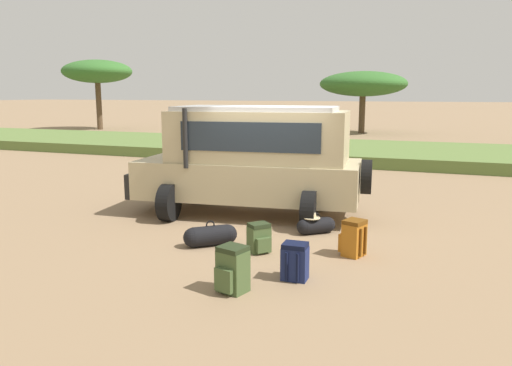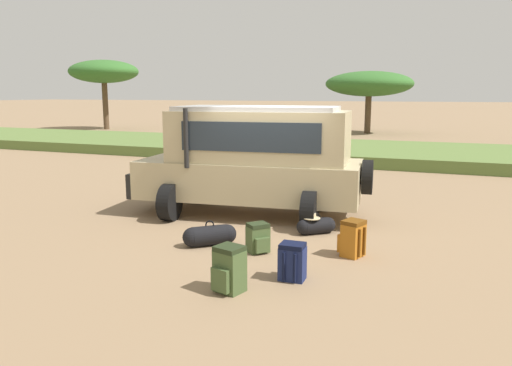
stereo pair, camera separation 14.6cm
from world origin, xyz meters
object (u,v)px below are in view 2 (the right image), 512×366
(backpack_cluster_center, at_px, (258,238))
(acacia_tree_left_mid, at_px, (369,84))
(backpack_beside_front_wheel, at_px, (229,270))
(backpack_outermost, at_px, (293,262))
(duffel_bag_low_black_case, at_px, (316,225))
(safari_vehicle, at_px, (254,158))
(duffel_bag_soft_canvas, at_px, (210,235))
(acacia_tree_far_left, at_px, (104,72))
(backpack_near_rear_wheel, at_px, (352,239))

(backpack_cluster_center, bearing_deg, acacia_tree_left_mid, 95.59)
(backpack_beside_front_wheel, bearing_deg, backpack_outermost, 48.48)
(backpack_cluster_center, height_order, duffel_bag_low_black_case, backpack_cluster_center)
(backpack_beside_front_wheel, bearing_deg, safari_vehicle, 107.66)
(safari_vehicle, xyz_separation_m, duffel_bag_soft_canvas, (0.13, -2.45, -1.11))
(backpack_outermost, bearing_deg, acacia_tree_far_left, 132.88)
(backpack_cluster_center, bearing_deg, backpack_beside_front_wheel, -81.39)
(duffel_bag_soft_canvas, bearing_deg, backpack_cluster_center, -2.65)
(backpack_near_rear_wheel, relative_size, acacia_tree_far_left, 0.12)
(backpack_beside_front_wheel, height_order, duffel_bag_soft_canvas, backpack_beside_front_wheel)
(backpack_beside_front_wheel, xyz_separation_m, backpack_near_rear_wheel, (1.28, 2.17, -0.01))
(backpack_outermost, xyz_separation_m, acacia_tree_far_left, (-22.68, 24.42, 4.00))
(backpack_cluster_center, height_order, backpack_outermost, backpack_outermost)
(backpack_beside_front_wheel, distance_m, acacia_tree_left_mid, 29.04)
(backpack_beside_front_wheel, bearing_deg, backpack_cluster_center, 98.61)
(backpack_cluster_center, bearing_deg, duffel_bag_soft_canvas, 177.35)
(safari_vehicle, distance_m, duffel_bag_soft_canvas, 2.69)
(backpack_near_rear_wheel, bearing_deg, backpack_beside_front_wheel, -120.64)
(safari_vehicle, bearing_deg, duffel_bag_low_black_case, -30.25)
(safari_vehicle, bearing_deg, backpack_outermost, -59.83)
(duffel_bag_soft_canvas, bearing_deg, backpack_near_rear_wheel, 8.01)
(safari_vehicle, xyz_separation_m, backpack_cluster_center, (1.09, -2.49, -1.04))
(safari_vehicle, xyz_separation_m, backpack_outermost, (2.03, -3.50, -1.02))
(safari_vehicle, relative_size, duffel_bag_low_black_case, 7.91)
(duffel_bag_low_black_case, bearing_deg, duffel_bag_soft_canvas, -137.63)
(backpack_beside_front_wheel, height_order, backpack_cluster_center, backpack_beside_front_wheel)
(backpack_outermost, distance_m, acacia_tree_left_mid, 28.36)
(duffel_bag_low_black_case, distance_m, duffel_bag_soft_canvas, 2.15)
(acacia_tree_far_left, distance_m, acacia_tree_left_mid, 19.45)
(backpack_beside_front_wheel, bearing_deg, backpack_near_rear_wheel, 59.36)
(backpack_near_rear_wheel, xyz_separation_m, acacia_tree_left_mid, (-4.19, 26.57, 3.02))
(backpack_outermost, bearing_deg, duffel_bag_soft_canvas, 151.13)
(safari_vehicle, height_order, backpack_beside_front_wheel, safari_vehicle)
(backpack_cluster_center, height_order, acacia_tree_left_mid, acacia_tree_left_mid)
(backpack_outermost, bearing_deg, acacia_tree_left_mid, 97.30)
(safari_vehicle, height_order, acacia_tree_left_mid, acacia_tree_left_mid)
(duffel_bag_low_black_case, distance_m, acacia_tree_far_left, 31.58)
(backpack_beside_front_wheel, xyz_separation_m, duffel_bag_low_black_case, (0.36, 3.26, -0.15))
(acacia_tree_far_left, bearing_deg, backpack_beside_front_wheel, -48.86)
(backpack_beside_front_wheel, relative_size, acacia_tree_far_left, 0.12)
(backpack_cluster_center, relative_size, backpack_near_rear_wheel, 0.82)
(safari_vehicle, relative_size, duffel_bag_soft_canvas, 6.53)
(backpack_beside_front_wheel, relative_size, duffel_bag_soft_canvas, 0.78)
(safari_vehicle, height_order, duffel_bag_soft_canvas, safari_vehicle)
(backpack_beside_front_wheel, height_order, backpack_near_rear_wheel, backpack_beside_front_wheel)
(backpack_outermost, xyz_separation_m, acacia_tree_left_mid, (-3.58, 27.97, 3.05))
(backpack_cluster_center, xyz_separation_m, duffel_bag_low_black_case, (0.63, 1.49, -0.08))
(backpack_near_rear_wheel, height_order, duffel_bag_low_black_case, backpack_near_rear_wheel)
(backpack_cluster_center, distance_m, duffel_bag_soft_canvas, 0.96)
(acacia_tree_far_left, height_order, acacia_tree_left_mid, acacia_tree_far_left)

